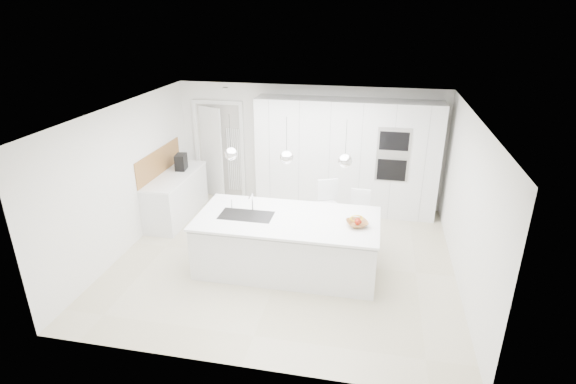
% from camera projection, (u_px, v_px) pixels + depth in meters
% --- Properties ---
extents(floor, '(5.50, 5.50, 0.00)m').
position_uv_depth(floor, '(285.00, 259.00, 7.57)').
color(floor, beige).
rests_on(floor, ground).
extents(wall_back, '(5.50, 0.00, 5.50)m').
position_uv_depth(wall_back, '(309.00, 146.00, 9.35)').
color(wall_back, white).
rests_on(wall_back, ground).
extents(wall_left, '(0.00, 5.00, 5.00)m').
position_uv_depth(wall_left, '(125.00, 178.00, 7.59)').
color(wall_left, white).
rests_on(wall_left, ground).
extents(ceiling, '(5.50, 5.50, 0.00)m').
position_uv_depth(ceiling, '(284.00, 112.00, 6.61)').
color(ceiling, white).
rests_on(ceiling, wall_back).
extents(tall_cabinets, '(3.60, 0.60, 2.30)m').
position_uv_depth(tall_cabinets, '(346.00, 157.00, 8.97)').
color(tall_cabinets, white).
rests_on(tall_cabinets, floor).
extents(oven_stack, '(0.62, 0.04, 1.05)m').
position_uv_depth(oven_stack, '(393.00, 155.00, 8.45)').
color(oven_stack, '#A5A5A8').
rests_on(oven_stack, tall_cabinets).
extents(doorway_frame, '(1.11, 0.08, 2.13)m').
position_uv_depth(doorway_frame, '(220.00, 151.00, 9.77)').
color(doorway_frame, white).
rests_on(doorway_frame, floor).
extents(hallway_door, '(0.76, 0.38, 2.00)m').
position_uv_depth(hallway_door, '(208.00, 152.00, 9.77)').
color(hallway_door, white).
rests_on(hallway_door, floor).
extents(radiator, '(0.32, 0.04, 1.40)m').
position_uv_depth(radiator, '(234.00, 160.00, 9.77)').
color(radiator, white).
rests_on(radiator, floor).
extents(left_base_cabinets, '(0.60, 1.80, 0.86)m').
position_uv_depth(left_base_cabinets, '(176.00, 197.00, 8.93)').
color(left_base_cabinets, white).
rests_on(left_base_cabinets, floor).
extents(left_worktop, '(0.62, 1.82, 0.04)m').
position_uv_depth(left_worktop, '(174.00, 176.00, 8.76)').
color(left_worktop, white).
rests_on(left_worktop, left_base_cabinets).
extents(oak_backsplash, '(0.02, 1.80, 0.50)m').
position_uv_depth(oak_backsplash, '(159.00, 162.00, 8.71)').
color(oak_backsplash, '#A67542').
rests_on(oak_backsplash, wall_left).
extents(island_base, '(2.80, 1.20, 0.86)m').
position_uv_depth(island_base, '(287.00, 246.00, 7.11)').
color(island_base, white).
rests_on(island_base, floor).
extents(island_worktop, '(2.84, 1.40, 0.04)m').
position_uv_depth(island_worktop, '(287.00, 219.00, 6.99)').
color(island_worktop, white).
rests_on(island_worktop, island_base).
extents(island_sink, '(0.84, 0.44, 0.18)m').
position_uv_depth(island_sink, '(246.00, 220.00, 7.08)').
color(island_sink, '#3F3F42').
rests_on(island_sink, island_worktop).
extents(island_tap, '(0.02, 0.02, 0.30)m').
position_uv_depth(island_tap, '(252.00, 202.00, 7.17)').
color(island_tap, white).
rests_on(island_tap, island_worktop).
extents(pendant_left, '(0.20, 0.20, 0.20)m').
position_uv_depth(pendant_left, '(231.00, 154.00, 6.70)').
color(pendant_left, white).
rests_on(pendant_left, ceiling).
extents(pendant_mid, '(0.20, 0.20, 0.20)m').
position_uv_depth(pendant_mid, '(287.00, 157.00, 6.55)').
color(pendant_mid, white).
rests_on(pendant_mid, ceiling).
extents(pendant_right, '(0.20, 0.20, 0.20)m').
position_uv_depth(pendant_right, '(345.00, 161.00, 6.40)').
color(pendant_right, white).
rests_on(pendant_right, ceiling).
extents(fruit_bowl, '(0.41, 0.41, 0.08)m').
position_uv_depth(fruit_bowl, '(357.00, 224.00, 6.70)').
color(fruit_bowl, '#A67542').
rests_on(fruit_bowl, island_worktop).
extents(espresso_machine, '(0.23, 0.32, 0.32)m').
position_uv_depth(espresso_machine, '(181.00, 162.00, 8.98)').
color(espresso_machine, black).
rests_on(espresso_machine, left_worktop).
extents(bar_stool_left, '(0.56, 0.63, 1.15)m').
position_uv_depth(bar_stool_left, '(326.00, 213.00, 7.88)').
color(bar_stool_left, white).
rests_on(bar_stool_left, floor).
extents(bar_stool_right, '(0.38, 0.50, 1.05)m').
position_uv_depth(bar_stool_right, '(359.00, 221.00, 7.71)').
color(bar_stool_right, white).
rests_on(bar_stool_right, floor).
extents(apple_a, '(0.08, 0.08, 0.08)m').
position_uv_depth(apple_a, '(357.00, 222.00, 6.66)').
color(apple_a, '#A42111').
rests_on(apple_a, fruit_bowl).
extents(apple_b, '(0.09, 0.09, 0.09)m').
position_uv_depth(apple_b, '(358.00, 221.00, 6.71)').
color(apple_b, '#A42111').
rests_on(apple_b, fruit_bowl).
extents(apple_c, '(0.08, 0.08, 0.08)m').
position_uv_depth(apple_c, '(359.00, 222.00, 6.69)').
color(apple_c, '#A42111').
rests_on(apple_c, fruit_bowl).
extents(banana_bunch, '(0.23, 0.17, 0.21)m').
position_uv_depth(banana_bunch, '(356.00, 218.00, 6.69)').
color(banana_bunch, yellow).
rests_on(banana_bunch, fruit_bowl).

